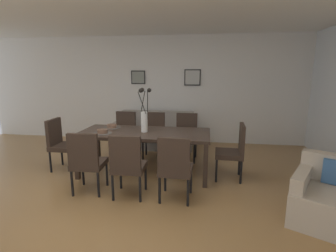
{
  "coord_description": "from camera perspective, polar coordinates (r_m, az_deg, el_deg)",
  "views": [
    {
      "loc": [
        1.25,
        -3.11,
        1.73
      ],
      "look_at": [
        0.57,
        1.37,
        0.77
      ],
      "focal_mm": 27.35,
      "sensor_mm": 36.0,
      "label": 1
    }
  ],
  "objects": [
    {
      "name": "framed_picture_left",
      "position": [
        6.51,
        -6.66,
        10.73
      ],
      "size": [
        0.35,
        0.03,
        0.33
      ],
      "color": "black"
    },
    {
      "name": "dining_chair_mid_right",
      "position": [
        5.14,
        4.05,
        -1.84
      ],
      "size": [
        0.45,
        0.45,
        0.92
      ],
      "color": "#33261E",
      "rests_on": "ground"
    },
    {
      "name": "back_wall_panel",
      "position": [
        6.49,
        -2.57,
        8.11
      ],
      "size": [
        9.0,
        0.1,
        2.6
      ],
      "primitive_type": "cube",
      "color": "silver",
      "rests_on": "ground"
    },
    {
      "name": "armchair",
      "position": [
        3.63,
        32.8,
        -13.59
      ],
      "size": [
        1.08,
        1.08,
        0.75
      ],
      "color": "#B7A893",
      "rests_on": "ground"
    },
    {
      "name": "bowl_near_left",
      "position": [
        4.35,
        -14.43,
        -1.08
      ],
      "size": [
        0.17,
        0.17,
        0.07
      ],
      "color": "brown",
      "rests_on": "dining_table"
    },
    {
      "name": "dining_chair_head_west",
      "position": [
        4.97,
        -22.8,
        -3.24
      ],
      "size": [
        0.45,
        0.45,
        0.92
      ],
      "color": "#33261E",
      "rests_on": "ground"
    },
    {
      "name": "ceiling_panel",
      "position": [
        3.83,
        -11.87,
        25.41
      ],
      "size": [
        9.0,
        7.2,
        0.08
      ],
      "primitive_type": "cube",
      "color": "white"
    },
    {
      "name": "dining_chair_near_left",
      "position": [
        3.84,
        -17.65,
        -7.17
      ],
      "size": [
        0.47,
        0.47,
        0.92
      ],
      "color": "#33261E",
      "rests_on": "ground"
    },
    {
      "name": "sofa",
      "position": [
        6.1,
        -2.8,
        -1.85
      ],
      "size": [
        1.77,
        0.84,
        0.8
      ],
      "color": "gray",
      "rests_on": "ground"
    },
    {
      "name": "dining_table",
      "position": [
        4.37,
        -5.25,
        -2.15
      ],
      "size": [
        2.2,
        0.96,
        0.74
      ],
      "color": "#33261E",
      "rests_on": "ground"
    },
    {
      "name": "centerpiece_vase",
      "position": [
        4.3,
        -5.32,
        2.39
      ],
      "size": [
        0.21,
        0.23,
        0.73
      ],
      "color": "white",
      "rests_on": "dining_table"
    },
    {
      "name": "dining_chair_far_right",
      "position": [
        5.24,
        -3.11,
        -1.56
      ],
      "size": [
        0.47,
        0.47,
        0.92
      ],
      "color": "#33261E",
      "rests_on": "ground"
    },
    {
      "name": "dining_chair_head_east",
      "position": [
        4.3,
        14.51,
        -4.96
      ],
      "size": [
        0.46,
        0.46,
        0.92
      ],
      "color": "#33261E",
      "rests_on": "ground"
    },
    {
      "name": "dining_chair_mid_left",
      "position": [
        3.45,
        1.6,
        -8.78
      ],
      "size": [
        0.46,
        0.46,
        0.92
      ],
      "color": "#33261E",
      "rests_on": "ground"
    },
    {
      "name": "framed_picture_center",
      "position": [
        6.3,
        5.48,
        10.72
      ],
      "size": [
        0.39,
        0.03,
        0.39
      ],
      "color": "black"
    },
    {
      "name": "ground_plane",
      "position": [
        3.77,
        -12.27,
        -15.71
      ],
      "size": [
        9.0,
        9.0,
        0.0
      ],
      "primitive_type": "plane",
      "color": "olive"
    },
    {
      "name": "dining_chair_near_right",
      "position": [
        5.41,
        -9.72,
        -1.27
      ],
      "size": [
        0.47,
        0.47,
        0.92
      ],
      "color": "#33261E",
      "rests_on": "ground"
    },
    {
      "name": "placemat_near_left",
      "position": [
        4.36,
        -14.4,
        -1.56
      ],
      "size": [
        0.32,
        0.32,
        0.01
      ],
      "primitive_type": "cylinder",
      "color": "#4C4742",
      "rests_on": "dining_table"
    },
    {
      "name": "dining_chair_far_left",
      "position": [
        3.58,
        -8.97,
        -8.13
      ],
      "size": [
        0.46,
        0.46,
        0.92
      ],
      "color": "#33261E",
      "rests_on": "ground"
    },
    {
      "name": "placemat_near_right",
      "position": [
        4.75,
        -12.41,
        -0.37
      ],
      "size": [
        0.32,
        0.32,
        0.01
      ],
      "primitive_type": "cylinder",
      "color": "#4C4742",
      "rests_on": "dining_table"
    },
    {
      "name": "bowl_near_right",
      "position": [
        4.74,
        -12.43,
        0.07
      ],
      "size": [
        0.17,
        0.17,
        0.07
      ],
      "color": "brown",
      "rests_on": "dining_table"
    }
  ]
}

